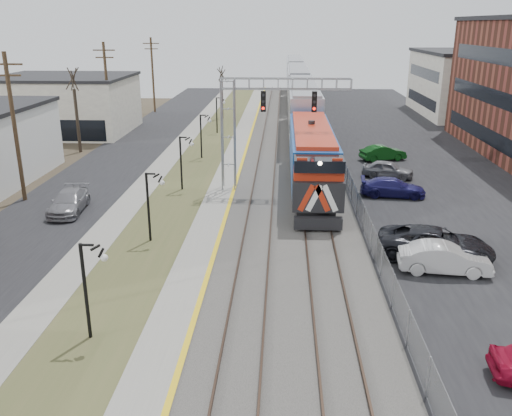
{
  "coord_description": "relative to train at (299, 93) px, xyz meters",
  "views": [
    {
      "loc": [
        3.37,
        -10.03,
        11.63
      ],
      "look_at": [
        2.05,
        16.5,
        2.6
      ],
      "focal_mm": 38.0,
      "sensor_mm": 36.0,
      "label": 1
    }
  ],
  "objects": [
    {
      "name": "car_lot_f",
      "position": [
        6.88,
        -25.99,
        -2.25
      ],
      "size": [
        4.32,
        2.59,
        1.34
      ],
      "primitive_type": "imported",
      "rotation": [
        0.0,
        0.0,
        1.88
      ],
      "color": "#0E4613",
      "rests_on": "ground"
    },
    {
      "name": "platform",
      "position": [
        -6.5,
        -28.96,
        -2.8
      ],
      "size": [
        2.0,
        120.0,
        0.24
      ],
      "primitive_type": "cube",
      "color": "gray",
      "rests_on": "ground"
    },
    {
      "name": "lampposts",
      "position": [
        -9.5,
        -45.67,
        -0.92
      ],
      "size": [
        0.14,
        62.14,
        4.0
      ],
      "color": "black",
      "rests_on": "ground"
    },
    {
      "name": "grass_median",
      "position": [
        -9.5,
        -28.96,
        -2.89
      ],
      "size": [
        4.0,
        120.0,
        0.06
      ],
      "primitive_type": "cube",
      "color": "#454B28",
      "rests_on": "ground"
    },
    {
      "name": "fence",
      "position": [
        2.7,
        -28.96,
        -2.12
      ],
      "size": [
        0.04,
        120.0,
        1.6
      ],
      "primitive_type": "cube",
      "color": "gray",
      "rests_on": "ground"
    },
    {
      "name": "bare_trees",
      "position": [
        -18.16,
        -25.04,
        -0.22
      ],
      "size": [
        12.3,
        42.3,
        5.95
      ],
      "color": "#382D23",
      "rests_on": "ground"
    },
    {
      "name": "car_street_b",
      "position": [
        -15.93,
        -41.29,
        -2.23
      ],
      "size": [
        2.38,
        4.9,
        1.37
      ],
      "primitive_type": "imported",
      "rotation": [
        0.0,
        0.0,
        0.1
      ],
      "color": "gray",
      "rests_on": "ground"
    },
    {
      "name": "platform_edge",
      "position": [
        -5.62,
        -28.96,
        -2.67
      ],
      "size": [
        0.24,
        120.0,
        0.01
      ],
      "primitive_type": "cube",
      "color": "gold",
      "rests_on": "platform"
    },
    {
      "name": "track_near",
      "position": [
        -3.5,
        -28.96,
        -2.64
      ],
      "size": [
        1.58,
        120.0,
        0.15
      ],
      "color": "#2D2119",
      "rests_on": "ballast_bed"
    },
    {
      "name": "track_far",
      "position": [
        -0.0,
        -28.96,
        -2.64
      ],
      "size": [
        1.58,
        120.0,
        0.15
      ],
      "color": "#2D2119",
      "rests_on": "ballast_bed"
    },
    {
      "name": "ballast_bed",
      "position": [
        -1.5,
        -28.96,
        -2.82
      ],
      "size": [
        8.0,
        120.0,
        0.2
      ],
      "primitive_type": "cube",
      "color": "#595651",
      "rests_on": "ground"
    },
    {
      "name": "train",
      "position": [
        0.0,
        0.0,
        0.0
      ],
      "size": [
        3.0,
        85.85,
        5.33
      ],
      "color": "#124595",
      "rests_on": "ground"
    },
    {
      "name": "parking_lot",
      "position": [
        10.5,
        -28.96,
        -2.9
      ],
      "size": [
        16.0,
        120.0,
        0.04
      ],
      "primitive_type": "cube",
      "color": "black",
      "rests_on": "ground"
    },
    {
      "name": "sidewalk",
      "position": [
        -12.5,
        -28.96,
        -2.88
      ],
      "size": [
        2.0,
        120.0,
        0.08
      ],
      "primitive_type": "cube",
      "color": "gray",
      "rests_on": "ground"
    },
    {
      "name": "car_lot_e",
      "position": [
        6.27,
        -31.82,
        -2.24
      ],
      "size": [
        4.27,
        2.7,
        1.36
      ],
      "primitive_type": "imported",
      "rotation": [
        0.0,
        0.0,
        1.27
      ],
      "color": "slate",
      "rests_on": "ground"
    },
    {
      "name": "utility_poles",
      "position": [
        -20.0,
        -38.96,
        2.08
      ],
      "size": [
        0.28,
        80.28,
        10.0
      ],
      "color": "#4C3823",
      "rests_on": "ground"
    },
    {
      "name": "car_lot_b",
      "position": [
        5.88,
        -49.27,
        -2.19
      ],
      "size": [
        4.57,
        1.99,
        1.46
      ],
      "primitive_type": "imported",
      "rotation": [
        0.0,
        0.0,
        1.47
      ],
      "color": "silver",
      "rests_on": "ground"
    },
    {
      "name": "street_west",
      "position": [
        -17.0,
        -28.96,
        -2.9
      ],
      "size": [
        7.0,
        120.0,
        0.04
      ],
      "primitive_type": "cube",
      "color": "black",
      "rests_on": "ground"
    },
    {
      "name": "signal_gantry",
      "position": [
        -4.28,
        -35.96,
        2.67
      ],
      "size": [
        9.0,
        1.07,
        8.15
      ],
      "color": "gray",
      "rests_on": "ground"
    },
    {
      "name": "car_lot_c",
      "position": [
        5.86,
        -47.65,
        -2.1
      ],
      "size": [
        6.36,
        4.1,
        1.63
      ],
      "primitive_type": "imported",
      "rotation": [
        0.0,
        0.0,
        1.32
      ],
      "color": "black",
      "rests_on": "ground"
    },
    {
      "name": "car_lot_d",
      "position": [
        5.72,
        -36.82,
        -2.26
      ],
      "size": [
        4.68,
        2.27,
        1.31
      ],
      "primitive_type": "imported",
      "rotation": [
        0.0,
        0.0,
        1.47
      ],
      "color": "navy",
      "rests_on": "ground"
    }
  ]
}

